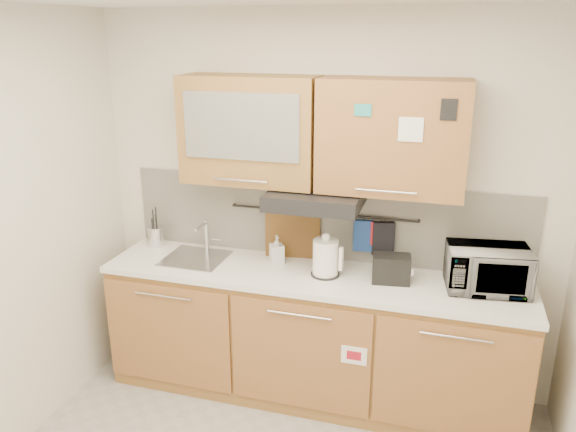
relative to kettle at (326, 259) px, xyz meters
The scene contains 17 objects.
wall_back 0.42m from the kettle, 106.30° to the left, with size 3.20×3.20×0.00m, color silver.
base_cabinet 0.64m from the kettle, behind, with size 2.80×0.64×0.88m.
countertop 0.16m from the kettle, behind, with size 2.82×0.62×0.04m, color white.
backsplash 0.35m from the kettle, 106.92° to the left, with size 2.80×0.02×0.56m, color silver.
upper_cabinets 0.81m from the kettle, 125.81° to the left, with size 1.82×0.37×0.70m.
range_hood 0.40m from the kettle, 146.87° to the left, with size 0.60×0.46×0.10m, color black.
sink 0.95m from the kettle, behind, with size 0.42×0.40×0.26m.
utensil_rail 0.35m from the kettle, 109.24° to the left, with size 0.02×0.02×1.30m, color black.
utensil_crock 1.34m from the kettle, behind, with size 0.12×0.12×0.30m.
kettle is the anchor object (origin of this frame).
toaster 0.42m from the kettle, ahead, with size 0.25×0.17×0.18m.
microwave 1.00m from the kettle, ahead, with size 0.49×0.33×0.27m, color #999999.
soap_bottle 0.39m from the kettle, 163.27° to the left, with size 0.09×0.09×0.20m, color #999999.
cutting_board 0.38m from the kettle, 140.38° to the left, with size 0.39×0.03×0.48m, color brown.
oven_mitt 0.33m from the kettle, 50.57° to the left, with size 0.13×0.03×0.22m, color navy.
dark_pouch 0.43m from the kettle, 35.89° to the left, with size 0.14×0.04×0.23m, color black.
pot_holder 0.42m from the kettle, 37.55° to the left, with size 0.13×0.02×0.16m, color red.
Camera 1 is at (0.81, -2.12, 2.44)m, focal length 35.00 mm.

